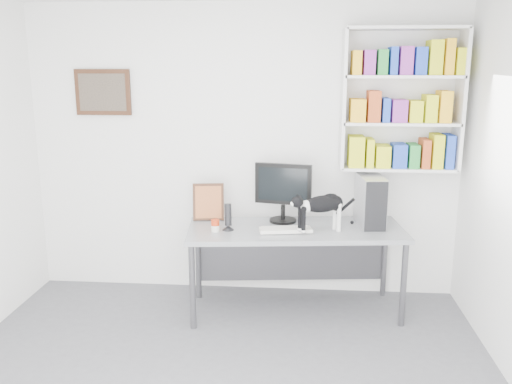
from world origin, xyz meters
TOP-DOWN VIEW (x-y plane):
  - room at (0.00, 0.00)m, footprint 4.01×4.01m
  - bookshelf at (1.40, 1.85)m, footprint 1.03×0.28m
  - wall_art at (-1.30, 1.97)m, footprint 0.52×0.04m
  - desk at (0.51, 1.51)m, footprint 1.92×0.92m
  - monitor at (0.39, 1.70)m, footprint 0.54×0.34m
  - keyboard at (0.42, 1.40)m, footprint 0.46×0.24m
  - pc_tower at (1.15, 1.66)m, footprint 0.24×0.46m
  - speaker at (-0.07, 1.41)m, footprint 0.12×0.12m
  - leaning_print at (-0.29, 1.71)m, footprint 0.29×0.15m
  - soup_can at (-0.17, 1.36)m, footprint 0.08×0.08m
  - cat at (0.72, 1.39)m, footprint 0.55×0.38m

SIDE VIEW (x-z plane):
  - desk at x=0.51m, z-range 0.00..0.77m
  - keyboard at x=0.42m, z-range 0.77..0.81m
  - soup_can at x=-0.17m, z-range 0.77..0.88m
  - speaker at x=-0.07m, z-range 0.77..1.01m
  - cat at x=0.72m, z-range 0.77..1.11m
  - leaning_print at x=-0.29m, z-range 0.77..1.12m
  - pc_tower at x=1.15m, z-range 0.77..1.21m
  - monitor at x=0.39m, z-range 0.77..1.31m
  - room at x=0.00m, z-range 0.00..2.70m
  - bookshelf at x=1.40m, z-range 1.23..2.47m
  - wall_art at x=-1.30m, z-range 1.69..2.11m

